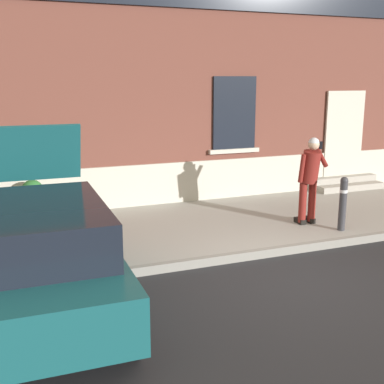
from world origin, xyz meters
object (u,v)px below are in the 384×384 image
object	(u,v)px
hatchback_car_teal	(42,255)
bollard_near_person	(343,202)
person_on_phone	(310,175)
planter_charcoal	(34,199)

from	to	relation	value
hatchback_car_teal	bollard_near_person	bearing A→B (deg)	11.89
bollard_near_person	person_on_phone	size ratio (longest dim) A/B	0.60
planter_charcoal	person_on_phone	bearing A→B (deg)	-23.53
hatchback_car_teal	planter_charcoal	bearing A→B (deg)	87.75
bollard_near_person	person_on_phone	bearing A→B (deg)	122.33
bollard_near_person	planter_charcoal	xyz separation A→B (m)	(-5.45, 2.79, -0.11)
bollard_near_person	person_on_phone	world-z (taller)	person_on_phone
hatchback_car_teal	person_on_phone	size ratio (longest dim) A/B	2.34
planter_charcoal	hatchback_car_teal	bearing A→B (deg)	-92.25
bollard_near_person	person_on_phone	xyz separation A→B (m)	(-0.37, 0.58, 0.44)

